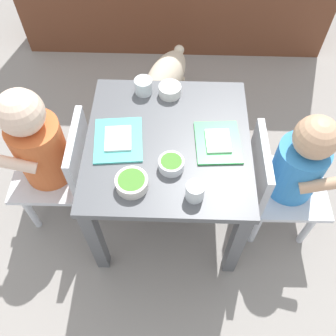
% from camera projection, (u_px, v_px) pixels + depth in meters
% --- Properties ---
extents(ground_plane, '(7.00, 7.00, 0.00)m').
position_uv_depth(ground_plane, '(168.00, 207.00, 1.60)').
color(ground_plane, gray).
extents(dining_table, '(0.55, 0.57, 0.46)m').
position_uv_depth(dining_table, '(168.00, 155.00, 1.28)').
color(dining_table, '#515459').
rests_on(dining_table, ground).
extents(seated_child_left, '(0.28, 0.28, 0.66)m').
position_uv_depth(seated_child_left, '(42.00, 148.00, 1.27)').
color(seated_child_left, silver).
rests_on(seated_child_left, ground).
extents(seated_child_right, '(0.28, 0.28, 0.62)m').
position_uv_depth(seated_child_right, '(295.00, 167.00, 1.25)').
color(seated_child_right, silver).
rests_on(seated_child_right, ground).
extents(dog, '(0.28, 0.46, 0.33)m').
position_uv_depth(dog, '(162.00, 83.00, 1.72)').
color(dog, beige).
rests_on(dog, ground).
extents(food_tray_left, '(0.17, 0.20, 0.02)m').
position_uv_depth(food_tray_left, '(118.00, 140.00, 1.21)').
color(food_tray_left, '#4CC6BC').
rests_on(food_tray_left, dining_table).
extents(food_tray_right, '(0.16, 0.19, 0.02)m').
position_uv_depth(food_tray_right, '(218.00, 142.00, 1.20)').
color(food_tray_right, green).
rests_on(food_tray_right, dining_table).
extents(water_cup_left, '(0.06, 0.06, 0.06)m').
position_uv_depth(water_cup_left, '(144.00, 87.00, 1.32)').
color(water_cup_left, white).
rests_on(water_cup_left, dining_table).
extents(water_cup_right, '(0.06, 0.06, 0.06)m').
position_uv_depth(water_cup_right, '(195.00, 192.00, 1.07)').
color(water_cup_right, white).
rests_on(water_cup_right, dining_table).
extents(cereal_bowl_left_side, '(0.08, 0.08, 0.04)m').
position_uv_depth(cereal_bowl_left_side, '(171.00, 90.00, 1.32)').
color(cereal_bowl_left_side, white).
rests_on(cereal_bowl_left_side, dining_table).
extents(cereal_bowl_right_side, '(0.10, 0.10, 0.04)m').
position_uv_depth(cereal_bowl_right_side, '(132.00, 183.00, 1.10)').
color(cereal_bowl_right_side, silver).
rests_on(cereal_bowl_right_side, dining_table).
extents(veggie_bowl_near, '(0.08, 0.08, 0.03)m').
position_uv_depth(veggie_bowl_near, '(171.00, 164.00, 1.14)').
color(veggie_bowl_near, white).
rests_on(veggie_bowl_near, dining_table).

